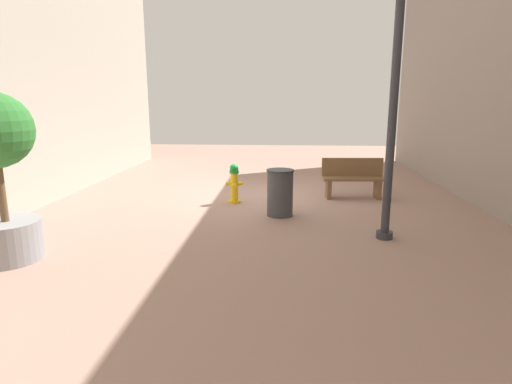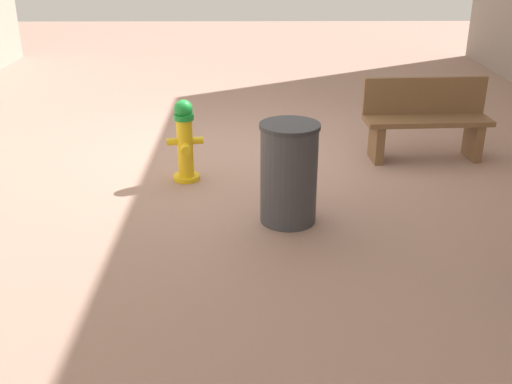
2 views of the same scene
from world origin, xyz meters
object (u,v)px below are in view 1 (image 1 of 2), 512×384
(fire_hydrant, at_px, (234,183))
(trash_bin, at_px, (280,193))
(street_lamp, at_px, (395,84))
(bench_near, at_px, (353,178))

(fire_hydrant, xyz_separation_m, trash_bin, (-1.06, 1.03, 0.03))
(fire_hydrant, bearing_deg, street_lamp, 140.68)
(street_lamp, bearing_deg, fire_hydrant, -39.32)
(trash_bin, bearing_deg, fire_hydrant, -44.12)
(street_lamp, xyz_separation_m, trash_bin, (1.81, -1.32, -2.09))
(trash_bin, bearing_deg, street_lamp, 143.84)
(street_lamp, height_order, trash_bin, street_lamp)
(trash_bin, bearing_deg, bench_near, -134.99)
(fire_hydrant, height_order, street_lamp, street_lamp)
(bench_near, bearing_deg, trash_bin, 45.01)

